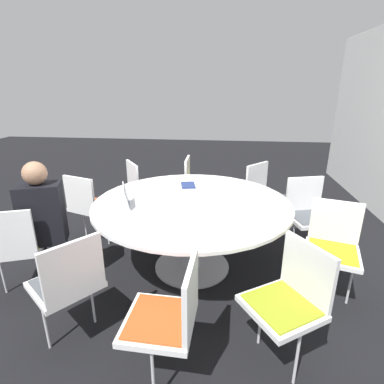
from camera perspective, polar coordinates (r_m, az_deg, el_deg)
ground_plane at (r=3.30m, az=0.00°, el=-13.98°), size 16.00×16.00×0.00m
conference_table at (r=3.01m, az=0.00°, el=-4.20°), size 1.94×1.94×0.75m
chair_0 at (r=3.06m, az=-30.69°, el=-8.37°), size 0.55×0.56×0.88m
chair_1 at (r=2.36m, az=-22.51°, el=-15.21°), size 0.61×0.60×0.88m
chair_2 at (r=1.94m, az=-4.24°, el=-22.00°), size 0.46×0.44×0.88m
chair_3 at (r=2.16m, az=18.15°, el=-18.23°), size 0.60×0.59×0.88m
chair_4 at (r=2.92m, az=25.28°, el=-8.72°), size 0.53×0.54×0.88m
chair_5 at (r=3.53m, az=21.27°, el=-3.30°), size 0.52×0.54×0.88m
chair_6 at (r=4.00m, az=13.54°, el=0.13°), size 0.61×0.61×0.88m
chair_7 at (r=4.26m, az=0.81°, el=1.88°), size 0.45×0.43×0.88m
chair_8 at (r=4.14m, az=-9.43°, el=1.07°), size 0.60×0.60×0.88m
chair_9 at (r=3.71m, az=-19.01°, el=-1.96°), size 0.54×0.55×0.88m
person_0 at (r=2.99m, az=-26.51°, el=-4.22°), size 0.34×0.41×1.23m
laptop at (r=2.86m, az=-11.19°, el=-1.76°), size 0.36×0.32×0.21m
spiral_notebook at (r=3.42m, az=-0.75°, el=1.32°), size 0.24×0.19×0.02m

